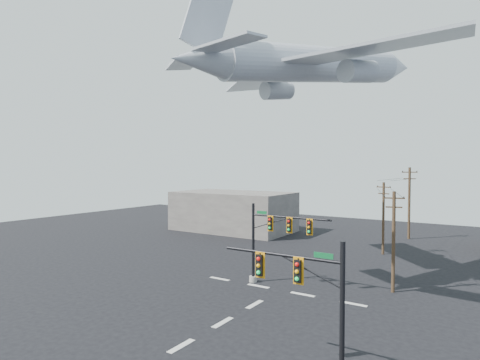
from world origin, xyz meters
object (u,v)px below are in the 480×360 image
Objects in this scene: utility_pole_a at (394,240)px; utility_pole_b at (383,217)px; signal_mast_far at (271,239)px; signal_mast_near at (313,306)px; airliner at (315,65)px; utility_pole_c at (409,202)px.

utility_pole_b is (-4.00, 13.76, 0.09)m from utility_pole_a.
utility_pole_a is at bearing 22.09° from signal_mast_far.
utility_pole_b is (-3.86, 29.79, 0.68)m from signal_mast_near.
airliner is (-6.61, 16.20, 15.27)m from signal_mast_near.
utility_pole_c is at bearing 78.98° from signal_mast_far.
utility_pole_b is at bearing -105.67° from utility_pole_c.
signal_mast_far is 0.92× the size of utility_pole_a.
utility_pole_a is 0.29× the size of airliner.
utility_pole_a is at bearing 89.50° from signal_mast_near.
airliner is at bearing 112.21° from signal_mast_near.
utility_pole_c is at bearing 94.39° from signal_mast_near.
utility_pole_b reaches higher than utility_pole_a.
utility_pole_c reaches higher than utility_pole_a.
utility_pole_b is 0.83× the size of utility_pole_c.
airliner is (-2.76, -13.59, 14.59)m from utility_pole_b.
airliner is at bearing -110.12° from utility_pole_c.
signal_mast_far is at bearing 125.70° from signal_mast_near.
signal_mast_near is 0.25× the size of airliner.
utility_pole_a reaches higher than signal_mast_near.
signal_mast_far is 0.75× the size of utility_pole_c.
utility_pole_c reaches higher than utility_pole_b.
signal_mast_far is at bearing 171.09° from airliner.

